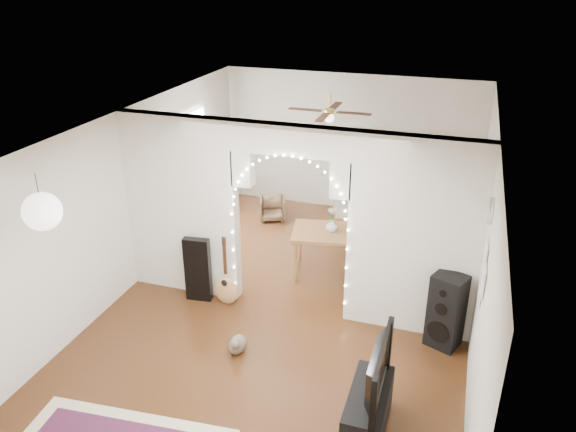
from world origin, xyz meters
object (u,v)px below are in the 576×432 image
(dining_table, at_px, (331,235))
(dining_chair_left, at_px, (273,208))
(floor_speaker, at_px, (446,311))
(dining_chair_right, at_px, (382,289))
(acoustic_guitar, at_px, (226,280))
(media_console, at_px, (368,411))
(bookcase, at_px, (378,177))

(dining_table, bearing_deg, dining_chair_left, 121.85)
(floor_speaker, relative_size, dining_chair_left, 2.10)
(dining_table, xyz_separation_m, dining_chair_right, (0.92, -0.58, -0.45))
(acoustic_guitar, xyz_separation_m, floor_speaker, (3.07, -0.00, 0.11))
(floor_speaker, relative_size, dining_chair_right, 2.05)
(media_console, bearing_deg, dining_chair_left, 119.69)
(floor_speaker, distance_m, dining_chair_right, 1.22)
(media_console, relative_size, dining_chair_left, 2.05)
(dining_chair_left, relative_size, dining_chair_right, 0.98)
(acoustic_guitar, height_order, bookcase, bookcase)
(media_console, xyz_separation_m, dining_table, (-1.18, 3.10, 0.43))
(dining_chair_right, bearing_deg, media_console, -100.94)
(floor_speaker, relative_size, dining_table, 0.77)
(acoustic_guitar, distance_m, media_console, 2.99)
(dining_chair_right, bearing_deg, dining_chair_left, 120.85)
(floor_speaker, distance_m, dining_table, 2.28)
(dining_chair_left, bearing_deg, bookcase, 0.56)
(acoustic_guitar, distance_m, floor_speaker, 3.07)
(media_console, height_order, dining_table, dining_table)
(floor_speaker, relative_size, media_console, 1.02)
(media_console, bearing_deg, floor_speaker, 69.24)
(dining_chair_left, bearing_deg, acoustic_guitar, -104.06)
(media_console, height_order, dining_chair_right, media_console)
(acoustic_guitar, bearing_deg, dining_chair_left, 112.22)
(acoustic_guitar, bearing_deg, dining_chair_right, 34.70)
(bookcase, bearing_deg, floor_speaker, -80.11)
(bookcase, distance_m, dining_table, 2.45)
(media_console, distance_m, bookcase, 5.62)
(dining_chair_right, bearing_deg, bookcase, 84.85)
(bookcase, height_order, dining_table, bookcase)
(dining_chair_left, distance_m, dining_chair_right, 3.38)
(acoustic_guitar, distance_m, bookcase, 4.07)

